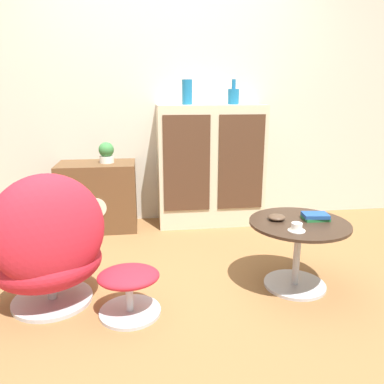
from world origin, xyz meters
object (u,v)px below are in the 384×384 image
object	(u,v)px
ottoman	(129,284)
coffee_table	(298,244)
tv_console	(98,196)
vase_inner_left	(233,96)
vase_leftmost	(187,92)
potted_plant	(106,152)
bowl	(277,217)
sideboard	(210,166)
book_stack	(315,217)
egg_chair	(49,248)
teacup	(297,228)

from	to	relation	value
ottoman	coffee_table	bearing A→B (deg)	9.27
tv_console	vase_inner_left	xyz separation A→B (m)	(1.27, 0.03, 0.90)
coffee_table	vase_leftmost	distance (m)	1.73
coffee_table	ottoman	bearing A→B (deg)	-170.73
potted_plant	bowl	distance (m)	1.73
sideboard	book_stack	size ratio (longest dim) A/B	6.68
coffee_table	book_stack	world-z (taller)	book_stack
tv_console	potted_plant	world-z (taller)	potted_plant
egg_chair	vase_inner_left	distance (m)	2.14
vase_inner_left	teacup	bearing A→B (deg)	-88.56
potted_plant	bowl	xyz separation A→B (m)	(1.16, -1.25, -0.25)
book_stack	potted_plant	bearing A→B (deg)	137.81
sideboard	potted_plant	distance (m)	0.98
vase_leftmost	bowl	distance (m)	1.56
egg_chair	potted_plant	world-z (taller)	egg_chair
bowl	coffee_table	bearing A→B (deg)	-23.17
tv_console	teacup	world-z (taller)	tv_console
sideboard	tv_console	size ratio (longest dim) A/B	1.64
coffee_table	potted_plant	bearing A→B (deg)	134.69
sideboard	egg_chair	world-z (taller)	sideboard
sideboard	teacup	xyz separation A→B (m)	(0.25, -1.48, -0.10)
sideboard	vase_inner_left	bearing A→B (deg)	1.06
tv_console	coffee_table	xyz separation A→B (m)	(1.39, -1.31, -0.01)
teacup	bowl	xyz separation A→B (m)	(-0.05, 0.21, -0.00)
coffee_table	book_stack	xyz separation A→B (m)	(0.12, 0.03, 0.17)
bowl	book_stack	bearing A→B (deg)	-6.58
potted_plant	vase_inner_left	bearing A→B (deg)	1.31
coffee_table	bowl	xyz separation A→B (m)	(-0.13, 0.06, 0.17)
book_stack	egg_chair	bearing A→B (deg)	-177.89
tv_console	vase_inner_left	size ratio (longest dim) A/B	3.10
ottoman	sideboard	bearing A→B (deg)	63.63
vase_leftmost	vase_inner_left	size ratio (longest dim) A/B	0.98
sideboard	vase_inner_left	world-z (taller)	vase_inner_left
tv_console	teacup	size ratio (longest dim) A/B	6.81
egg_chair	teacup	bearing A→B (deg)	-4.70
ottoman	vase_inner_left	bearing A→B (deg)	57.68
ottoman	vase_leftmost	xyz separation A→B (m)	(0.53, 1.51, 1.06)
coffee_table	vase_leftmost	xyz separation A→B (m)	(-0.55, 1.34, 0.95)
egg_chair	coffee_table	distance (m)	1.53
tv_console	bowl	world-z (taller)	tv_console
egg_chair	vase_leftmost	xyz separation A→B (m)	(0.98, 1.37, 0.87)
coffee_table	vase_inner_left	xyz separation A→B (m)	(-0.12, 1.34, 0.91)
tv_console	bowl	distance (m)	1.78
vase_leftmost	potted_plant	distance (m)	0.91
vase_leftmost	sideboard	bearing A→B (deg)	-1.00
coffee_table	potted_plant	world-z (taller)	potted_plant
ottoman	teacup	size ratio (longest dim) A/B	3.49
vase_inner_left	potted_plant	world-z (taller)	vase_inner_left
vase_leftmost	vase_inner_left	xyz separation A→B (m)	(0.43, 0.00, -0.03)
vase_leftmost	bowl	xyz separation A→B (m)	(0.42, -1.28, -0.78)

